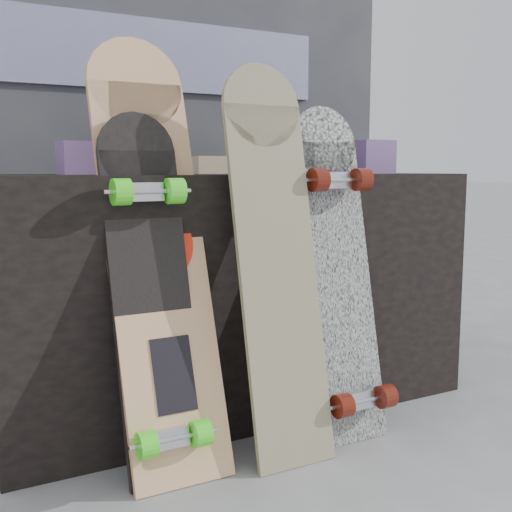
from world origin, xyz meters
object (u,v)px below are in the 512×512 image
longboard_geisha (155,238)px  longboard_cascadia (340,267)px  longboard_celtic (276,249)px  skateboard_dark (152,289)px  vendor_table (229,291)px

longboard_geisha → longboard_cascadia: (0.56, -0.09, -0.11)m
longboard_celtic → skateboard_dark: bearing=170.0°
longboard_geisha → longboard_celtic: 0.34m
longboard_geisha → skateboard_dark: longboard_geisha is taller
vendor_table → skateboard_dark: skateboard_dark is taller
longboard_cascadia → skateboard_dark: 0.59m
longboard_geisha → longboard_cascadia: bearing=-9.6°
longboard_geisha → longboard_celtic: size_ratio=1.07×
vendor_table → longboard_geisha: (-0.37, -0.29, 0.23)m
longboard_cascadia → skateboard_dark: (-0.59, 0.03, -0.02)m
longboard_celtic → longboard_cascadia: longboard_celtic is taller
skateboard_dark → longboard_celtic: bearing=-10.0°
vendor_table → longboard_cascadia: bearing=-64.3°
longboard_cascadia → skateboard_dark: bearing=176.7°
vendor_table → skateboard_dark: bearing=-139.1°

